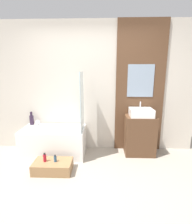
% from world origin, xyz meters
% --- Properties ---
extents(ground_plane, '(12.00, 12.00, 0.00)m').
position_xyz_m(ground_plane, '(0.00, 0.00, 0.00)').
color(ground_plane, '#A39989').
extents(wall_tiled_back, '(4.20, 0.06, 2.60)m').
position_xyz_m(wall_tiled_back, '(0.00, 1.58, 1.30)').
color(wall_tiled_back, beige).
rests_on(wall_tiled_back, ground_plane).
extents(wall_wood_accent, '(0.96, 0.04, 2.60)m').
position_xyz_m(wall_wood_accent, '(0.95, 1.53, 1.31)').
color(wall_wood_accent, brown).
rests_on(wall_wood_accent, ground_plane).
extents(bathtub, '(1.22, 0.66, 0.55)m').
position_xyz_m(bathtub, '(-0.75, 1.20, 0.28)').
color(bathtub, white).
rests_on(bathtub, ground_plane).
extents(glass_shower_screen, '(0.01, 0.50, 1.08)m').
position_xyz_m(glass_shower_screen, '(-0.17, 1.14, 1.09)').
color(glass_shower_screen, silver).
rests_on(glass_shower_screen, bathtub).
extents(wooden_step_bench, '(0.63, 0.38, 0.18)m').
position_xyz_m(wooden_step_bench, '(-0.62, 0.58, 0.09)').
color(wooden_step_bench, '#997047').
rests_on(wooden_step_bench, ground_plane).
extents(vanity_cabinet, '(0.58, 0.42, 0.78)m').
position_xyz_m(vanity_cabinet, '(0.95, 1.30, 0.39)').
color(vanity_cabinet, brown).
rests_on(vanity_cabinet, ground_plane).
extents(sink, '(0.44, 0.38, 0.27)m').
position_xyz_m(sink, '(0.95, 1.30, 0.86)').
color(sink, white).
rests_on(sink, vanity_cabinet).
extents(vase_tall_dark, '(0.08, 0.08, 0.27)m').
position_xyz_m(vase_tall_dark, '(-1.27, 1.44, 0.66)').
color(vase_tall_dark, '#2D1E33').
rests_on(vase_tall_dark, bathtub).
extents(vase_round_light, '(0.10, 0.10, 0.10)m').
position_xyz_m(vase_round_light, '(-1.14, 1.43, 0.60)').
color(vase_round_light, white).
rests_on(vase_round_light, bathtub).
extents(bottle_soap_primary, '(0.05, 0.05, 0.15)m').
position_xyz_m(bottle_soap_primary, '(-0.74, 0.58, 0.25)').
color(bottle_soap_primary, '#B21928').
rests_on(bottle_soap_primary, wooden_step_bench).
extents(bottle_soap_secondary, '(0.05, 0.05, 0.12)m').
position_xyz_m(bottle_soap_secondary, '(-0.57, 0.58, 0.23)').
color(bottle_soap_secondary, '#2D567A').
rests_on(bottle_soap_secondary, wooden_step_bench).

